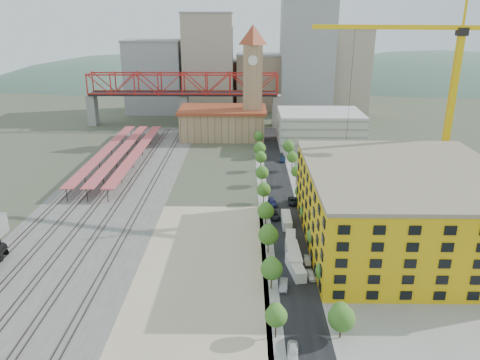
{
  "coord_description": "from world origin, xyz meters",
  "views": [
    {
      "loc": [
        5.32,
        -121.24,
        52.25
      ],
      "look_at": [
        3.75,
        -3.05,
        10.0
      ],
      "focal_mm": 35.0,
      "sensor_mm": 36.0,
      "label": 1
    }
  ],
  "objects_px": {
    "clock_tower": "(253,72)",
    "construction_building": "(402,207)",
    "site_trailer_d": "(286,220)",
    "tower_crane": "(441,79)",
    "car_0": "(293,351)",
    "site_trailer_b": "(293,255)",
    "site_trailer_c": "(290,241)",
    "site_trailer_a": "(296,268)"
  },
  "relations": [
    {
      "from": "tower_crane",
      "to": "site_trailer_c",
      "type": "xyz_separation_m",
      "value": [
        -42.67,
        -30.87,
        -33.95
      ]
    },
    {
      "from": "site_trailer_a",
      "to": "site_trailer_b",
      "type": "bearing_deg",
      "value": 80.16
    },
    {
      "from": "site_trailer_a",
      "to": "site_trailer_b",
      "type": "height_order",
      "value": "site_trailer_b"
    },
    {
      "from": "site_trailer_c",
      "to": "car_0",
      "type": "distance_m",
      "value": 38.16
    },
    {
      "from": "car_0",
      "to": "clock_tower",
      "type": "bearing_deg",
      "value": 98.08
    },
    {
      "from": "site_trailer_a",
      "to": "site_trailer_c",
      "type": "relative_size",
      "value": 1.03
    },
    {
      "from": "clock_tower",
      "to": "construction_building",
      "type": "height_order",
      "value": "clock_tower"
    },
    {
      "from": "clock_tower",
      "to": "site_trailer_b",
      "type": "height_order",
      "value": "clock_tower"
    },
    {
      "from": "construction_building",
      "to": "site_trailer_c",
      "type": "relative_size",
      "value": 5.76
    },
    {
      "from": "site_trailer_b",
      "to": "construction_building",
      "type": "bearing_deg",
      "value": 17.24
    },
    {
      "from": "construction_building",
      "to": "site_trailer_a",
      "type": "distance_m",
      "value": 30.58
    },
    {
      "from": "site_trailer_b",
      "to": "car_0",
      "type": "height_order",
      "value": "site_trailer_b"
    },
    {
      "from": "site_trailer_d",
      "to": "tower_crane",
      "type": "bearing_deg",
      "value": 24.44
    },
    {
      "from": "site_trailer_c",
      "to": "site_trailer_d",
      "type": "xyz_separation_m",
      "value": [
        0.0,
        11.88,
        0.03
      ]
    },
    {
      "from": "clock_tower",
      "to": "site_trailer_d",
      "type": "distance_m",
      "value": 93.99
    },
    {
      "from": "site_trailer_b",
      "to": "site_trailer_c",
      "type": "height_order",
      "value": "site_trailer_b"
    },
    {
      "from": "tower_crane",
      "to": "site_trailer_b",
      "type": "relative_size",
      "value": 5.46
    },
    {
      "from": "construction_building",
      "to": "car_0",
      "type": "xyz_separation_m",
      "value": [
        -29.0,
        -39.46,
        -8.61
      ]
    },
    {
      "from": "tower_crane",
      "to": "site_trailer_a",
      "type": "distance_m",
      "value": 69.63
    },
    {
      "from": "site_trailer_b",
      "to": "car_0",
      "type": "bearing_deg",
      "value": -97.17
    },
    {
      "from": "site_trailer_d",
      "to": "car_0",
      "type": "xyz_separation_m",
      "value": [
        -3.0,
        -49.92,
        -0.44
      ]
    },
    {
      "from": "clock_tower",
      "to": "site_trailer_c",
      "type": "distance_m",
      "value": 105.38
    },
    {
      "from": "car_0",
      "to": "site_trailer_b",
      "type": "bearing_deg",
      "value": 90.43
    },
    {
      "from": "tower_crane",
      "to": "clock_tower",
      "type": "bearing_deg",
      "value": 125.69
    },
    {
      "from": "site_trailer_a",
      "to": "site_trailer_c",
      "type": "bearing_deg",
      "value": 80.16
    },
    {
      "from": "clock_tower",
      "to": "tower_crane",
      "type": "height_order",
      "value": "tower_crane"
    },
    {
      "from": "construction_building",
      "to": "site_trailer_b",
      "type": "relative_size",
      "value": 4.85
    },
    {
      "from": "site_trailer_a",
      "to": "site_trailer_c",
      "type": "xyz_separation_m",
      "value": [
        0.0,
        12.45,
        -0.03
      ]
    },
    {
      "from": "site_trailer_b",
      "to": "site_trailer_d",
      "type": "relative_size",
      "value": 1.16
    },
    {
      "from": "tower_crane",
      "to": "site_trailer_b",
      "type": "bearing_deg",
      "value": -138.08
    },
    {
      "from": "construction_building",
      "to": "site_trailer_b",
      "type": "xyz_separation_m",
      "value": [
        -26.0,
        -8.86,
        -7.98
      ]
    },
    {
      "from": "site_trailer_b",
      "to": "site_trailer_d",
      "type": "bearing_deg",
      "value": 88.43
    },
    {
      "from": "site_trailer_c",
      "to": "car_0",
      "type": "xyz_separation_m",
      "value": [
        -3.0,
        -38.04,
        -0.4
      ]
    },
    {
      "from": "site_trailer_b",
      "to": "site_trailer_c",
      "type": "distance_m",
      "value": 7.44
    },
    {
      "from": "clock_tower",
      "to": "car_0",
      "type": "xyz_separation_m",
      "value": [
        5.0,
        -139.45,
        -27.9
      ]
    },
    {
      "from": "clock_tower",
      "to": "site_trailer_b",
      "type": "bearing_deg",
      "value": -85.8
    },
    {
      "from": "site_trailer_b",
      "to": "site_trailer_d",
      "type": "xyz_separation_m",
      "value": [
        0.0,
        19.32,
        -0.19
      ]
    },
    {
      "from": "clock_tower",
      "to": "site_trailer_c",
      "type": "height_order",
      "value": "clock_tower"
    },
    {
      "from": "construction_building",
      "to": "car_0",
      "type": "distance_m",
      "value": 49.72
    },
    {
      "from": "clock_tower",
      "to": "tower_crane",
      "type": "xyz_separation_m",
      "value": [
        50.67,
        -70.54,
        6.46
      ]
    },
    {
      "from": "site_trailer_b",
      "to": "site_trailer_c",
      "type": "relative_size",
      "value": 1.19
    },
    {
      "from": "clock_tower",
      "to": "site_trailer_d",
      "type": "height_order",
      "value": "clock_tower"
    }
  ]
}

